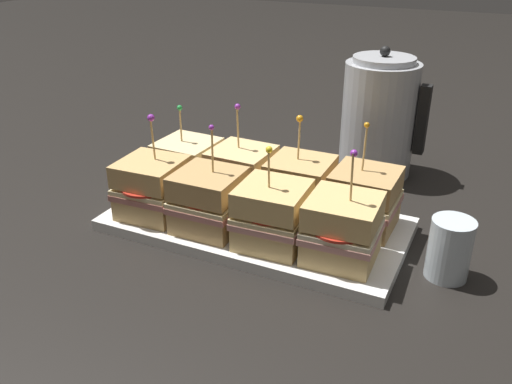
% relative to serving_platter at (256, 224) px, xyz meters
% --- Properties ---
extents(ground_plane, '(6.00, 6.00, 0.00)m').
position_rel_serving_platter_xyz_m(ground_plane, '(0.00, 0.00, -0.01)').
color(ground_plane, black).
extents(serving_platter, '(0.49, 0.24, 0.02)m').
position_rel_serving_platter_xyz_m(serving_platter, '(0.00, 0.00, 0.00)').
color(serving_platter, white).
rests_on(serving_platter, ground_plane).
extents(sandwich_front_far_left, '(0.11, 0.11, 0.17)m').
position_rel_serving_platter_xyz_m(sandwich_front_far_left, '(-0.17, -0.06, 0.06)').
color(sandwich_front_far_left, tan).
rests_on(sandwich_front_far_left, serving_platter).
extents(sandwich_front_center_left, '(0.11, 0.11, 0.17)m').
position_rel_serving_platter_xyz_m(sandwich_front_center_left, '(-0.06, -0.06, 0.06)').
color(sandwich_front_center_left, tan).
rests_on(sandwich_front_center_left, serving_platter).
extents(sandwich_front_center_right, '(0.11, 0.11, 0.16)m').
position_rel_serving_platter_xyz_m(sandwich_front_center_right, '(0.05, -0.06, 0.06)').
color(sandwich_front_center_right, tan).
rests_on(sandwich_front_center_right, serving_platter).
extents(sandwich_front_far_right, '(0.11, 0.11, 0.17)m').
position_rel_serving_platter_xyz_m(sandwich_front_far_right, '(0.16, -0.05, 0.06)').
color(sandwich_front_far_right, tan).
rests_on(sandwich_front_far_right, serving_platter).
extents(sandwich_back_far_left, '(0.11, 0.11, 0.16)m').
position_rel_serving_platter_xyz_m(sandwich_back_far_left, '(-0.17, 0.06, 0.06)').
color(sandwich_back_far_left, beige).
rests_on(sandwich_back_far_left, serving_platter).
extents(sandwich_back_center_left, '(0.11, 0.11, 0.17)m').
position_rel_serving_platter_xyz_m(sandwich_back_center_left, '(-0.05, 0.06, 0.06)').
color(sandwich_back_center_left, '#DBB77A').
rests_on(sandwich_back_center_left, serving_platter).
extents(sandwich_back_center_right, '(0.11, 0.11, 0.17)m').
position_rel_serving_platter_xyz_m(sandwich_back_center_right, '(0.06, 0.05, 0.06)').
color(sandwich_back_center_right, tan).
rests_on(sandwich_back_center_right, serving_platter).
extents(sandwich_back_far_right, '(0.11, 0.11, 0.17)m').
position_rel_serving_platter_xyz_m(sandwich_back_far_right, '(0.17, 0.05, 0.06)').
color(sandwich_back_far_right, tan).
rests_on(sandwich_back_far_right, serving_platter).
extents(kettle_steel, '(0.17, 0.15, 0.26)m').
position_rel_serving_platter_xyz_m(kettle_steel, '(0.12, 0.32, 0.11)').
color(kettle_steel, '#B7BABF').
rests_on(kettle_steel, ground_plane).
extents(drinking_glass, '(0.06, 0.06, 0.09)m').
position_rel_serving_platter_xyz_m(drinking_glass, '(0.31, -0.01, 0.04)').
color(drinking_glass, silver).
rests_on(drinking_glass, ground_plane).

